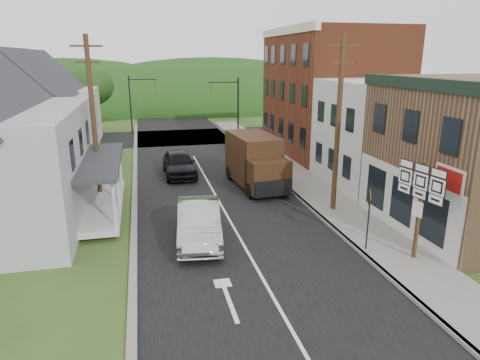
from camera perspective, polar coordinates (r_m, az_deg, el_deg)
ground at (r=18.41m, az=0.77°, el=-9.21°), size 120.00×120.00×0.00m
road at (r=27.60m, az=-4.17°, el=-0.49°), size 9.00×90.00×0.02m
cross_road at (r=44.04m, az=-7.66°, el=5.69°), size 60.00×9.00×0.02m
sidewalk_right at (r=27.24m, az=8.85°, el=-0.71°), size 2.80×55.00×0.15m
curb_right at (r=26.78m, az=6.17°, el=-0.90°), size 0.20×55.00×0.15m
curb_left at (r=25.39m, az=-13.88°, el=-2.28°), size 0.30×55.00×0.12m
storefront_white at (r=28.54m, az=19.69°, el=5.87°), size 8.00×7.00×6.50m
storefront_red at (r=36.62m, az=11.93°, el=11.29°), size 8.00×12.00×10.00m
house_blue at (r=34.14m, az=-25.00°, el=7.60°), size 7.14×8.16×7.28m
house_cream at (r=43.02m, az=-23.34°, el=9.26°), size 7.14×8.16×7.28m
utility_pole_right at (r=22.10m, az=12.95°, el=7.35°), size 1.60×0.26×9.00m
utility_pole_left at (r=24.49m, az=-18.97°, el=7.72°), size 1.60×0.26×9.00m
traffic_signal_right at (r=40.71m, az=-1.23°, el=10.33°), size 2.87×0.20×6.00m
traffic_signal_left at (r=46.83m, az=-13.60°, el=10.65°), size 2.87×0.20×6.00m
tree_left_d at (r=48.50m, az=-19.35°, el=11.72°), size 4.80×4.80×6.94m
forested_ridge at (r=71.69m, az=-9.90°, el=9.60°), size 90.00×30.00×16.00m
silver_sedan at (r=18.99m, az=-5.49°, el=-5.63°), size 2.39×5.39×1.72m
dark_sedan at (r=29.47m, az=-8.12°, el=2.20°), size 2.10×5.08×1.72m
delivery_van at (r=26.44m, az=2.10°, el=2.47°), size 2.84×5.96×3.23m
route_sign_cluster at (r=17.81m, az=22.84°, el=-2.14°), size 0.48×2.21×3.91m
warning_sign at (r=18.21m, az=16.77°, el=-3.92°), size 0.25×0.70×2.66m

